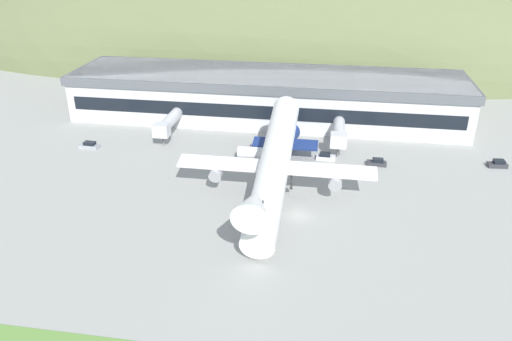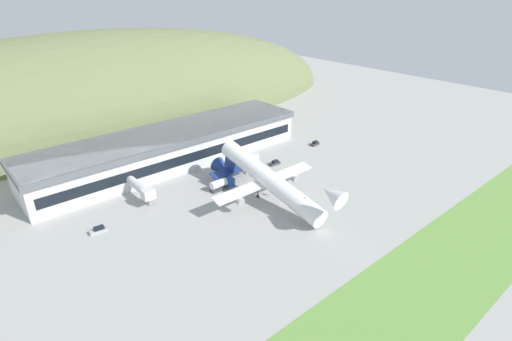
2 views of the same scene
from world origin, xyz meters
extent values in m
plane|color=#9E9E99|center=(0.00, 0.00, 0.00)|extent=(363.10, 363.10, 0.00)
ellipsoid|color=#667047|center=(-13.30, 109.44, 0.00)|extent=(273.72, 84.22, 77.65)
cube|color=silver|center=(-12.07, 46.97, 5.71)|extent=(95.59, 21.80, 11.42)
cube|color=#565B60|center=(-12.07, 46.97, 10.39)|extent=(96.79, 23.00, 2.06)
cube|color=black|center=(-12.07, 36.02, 5.14)|extent=(91.77, 0.16, 3.20)
cylinder|color=silver|center=(-32.07, 30.30, 4.00)|extent=(2.60, 11.54, 2.60)
cube|color=silver|center=(-32.07, 24.52, 4.00)|extent=(3.38, 2.86, 2.86)
cylinder|color=slate|center=(-32.07, 25.02, 2.00)|extent=(0.36, 0.36, 4.00)
cylinder|color=silver|center=(6.07, 30.39, 4.00)|extent=(2.60, 11.36, 2.60)
cube|color=silver|center=(6.07, 24.71, 4.00)|extent=(3.38, 2.86, 2.86)
cylinder|color=slate|center=(6.07, 25.21, 2.00)|extent=(0.36, 0.36, 4.00)
cylinder|color=white|center=(-4.81, 4.31, 7.06)|extent=(5.19, 39.09, 12.87)
cone|color=white|center=(-4.81, -17.52, 11.52)|extent=(5.09, 6.62, 6.13)
cone|color=navy|center=(-4.81, 26.64, 2.49)|extent=(5.09, 7.63, 6.34)
cube|color=navy|center=(-4.81, 22.57, 7.12)|extent=(0.50, 6.10, 8.37)
cube|color=navy|center=(-4.81, 22.82, 3.27)|extent=(13.50, 3.63, 1.08)
cube|color=white|center=(-4.81, 6.21, 5.76)|extent=(35.03, 3.62, 1.16)
cylinder|color=#9E9EA3|center=(-15.32, 5.68, 4.32)|extent=(2.30, 3.99, 2.97)
cylinder|color=#9E9EA3|center=(5.69, 5.68, 4.32)|extent=(2.30, 3.99, 2.97)
cylinder|color=#2D2D2D|center=(-7.67, 6.21, 3.23)|extent=(0.28, 0.28, 2.20)
cylinder|color=#2D2D2D|center=(-7.67, 6.21, 2.13)|extent=(0.45, 1.10, 1.10)
cylinder|color=#2D2D2D|center=(-1.96, 6.21, 3.23)|extent=(0.28, 0.28, 2.20)
cylinder|color=#2D2D2D|center=(-1.96, 6.21, 2.13)|extent=(0.45, 1.10, 1.10)
cylinder|color=#2D2D2D|center=(-4.81, -9.01, 6.46)|extent=(0.22, 0.22, 1.98)
cylinder|color=#2D2D2D|center=(-4.81, -9.01, 5.47)|extent=(0.30, 0.82, 0.82)
cube|color=silver|center=(3.70, 23.61, 0.39)|extent=(3.97, 1.99, 0.78)
cube|color=black|center=(3.50, 23.61, 1.10)|extent=(2.20, 1.67, 0.64)
cube|color=#333338|center=(14.00, 22.27, 0.41)|extent=(3.97, 1.76, 0.82)
cube|color=black|center=(14.19, 22.26, 1.15)|extent=(2.20, 1.46, 0.67)
cube|color=#999EA3|center=(-47.84, 21.33, 0.41)|extent=(4.52, 2.11, 0.82)
cube|color=black|center=(-47.62, 21.32, 1.16)|extent=(2.52, 1.69, 0.67)
cube|color=#333338|center=(38.05, 25.26, 0.44)|extent=(3.89, 2.00, 0.88)
cube|color=black|center=(38.24, 25.28, 1.24)|extent=(2.18, 1.60, 0.72)
cube|color=#264C99|center=(-7.66, 19.68, 1.38)|extent=(2.57, 2.64, 2.77)
cube|color=black|center=(-6.37, 19.66, 1.88)|extent=(0.12, 2.20, 1.22)
cube|color=#38383D|center=(-11.60, 19.75, 0.45)|extent=(5.40, 2.43, 0.90)
cylinder|color=silver|center=(-11.60, 19.75, 2.13)|extent=(5.14, 2.56, 2.46)
cube|color=orange|center=(1.92, 15.04, 0.01)|extent=(0.52, 0.52, 0.03)
cone|color=orange|center=(1.92, 15.04, 0.31)|extent=(0.40, 0.40, 0.55)
camera|label=1|loc=(4.28, -72.30, 43.43)|focal=35.00mm
camera|label=2|loc=(-72.57, -68.61, 57.55)|focal=28.00mm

